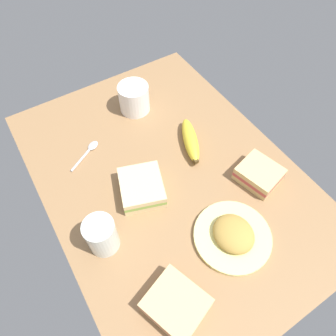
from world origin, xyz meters
TOP-DOWN VIEW (x-y plane):
  - tabletop at (0.00, 0.00)cm, footprint 90.00×64.00cm
  - plate_of_food at (-23.47, -3.30)cm, footprint 18.48×18.48cm
  - coffee_mug_black at (26.98, -4.58)cm, footprint 10.89×11.25cm
  - sandwich_main at (-1.07, 8.66)cm, footprint 14.72×13.99cm
  - sandwich_side at (-13.99, -19.61)cm, footprint 12.34×11.59cm
  - sandwich_extra at (-29.20, 16.38)cm, footprint 14.38×13.67cm
  - glass_of_milk at (-8.71, 22.96)cm, footprint 7.08×7.08cm
  - banana at (5.47, -11.04)cm, footprint 16.36×10.02cm
  - spoon at (18.74, 15.16)cm, footprint 7.37×11.09cm

SIDE VIEW (x-z plane):
  - tabletop at x=0.00cm, z-range 0.00..2.00cm
  - spoon at x=18.74cm, z-range 1.98..2.78cm
  - plate_of_food at x=-23.47cm, z-range 1.25..5.57cm
  - banana at x=5.47cm, z-range 2.00..5.96cm
  - sandwich_main at x=-1.07cm, z-range 2.00..6.40cm
  - sandwich_side at x=-13.99cm, z-range 2.00..6.40cm
  - sandwich_extra at x=-29.20cm, z-range 2.00..6.40cm
  - glass_of_milk at x=-8.71cm, z-range 1.34..11.06cm
  - coffee_mug_black at x=26.98cm, z-range 2.14..10.99cm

